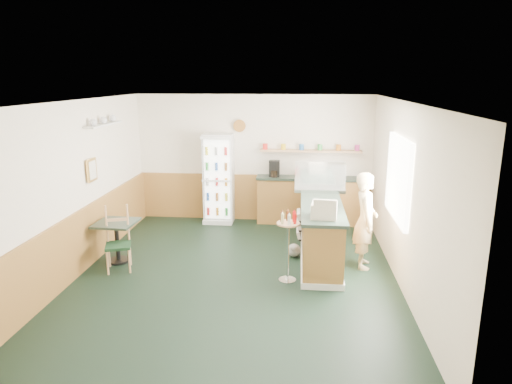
# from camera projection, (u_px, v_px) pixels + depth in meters

# --- Properties ---
(ground) EXTENTS (6.00, 6.00, 0.00)m
(ground) POSITION_uv_depth(u_px,v_px,m) (235.00, 275.00, 7.20)
(ground) COLOR black
(ground) RESTS_ON ground
(room_envelope) EXTENTS (5.04, 6.02, 2.72)m
(room_envelope) POSITION_uv_depth(u_px,v_px,m) (227.00, 171.00, 7.56)
(room_envelope) COLOR silver
(room_envelope) RESTS_ON ground
(service_counter) EXTENTS (0.68, 3.01, 1.01)m
(service_counter) POSITION_uv_depth(u_px,v_px,m) (320.00, 228.00, 8.00)
(service_counter) COLOR olive
(service_counter) RESTS_ON ground
(back_counter) EXTENTS (2.24, 0.42, 1.69)m
(back_counter) POSITION_uv_depth(u_px,v_px,m) (309.00, 198.00, 9.66)
(back_counter) COLOR olive
(back_counter) RESTS_ON ground
(drinks_fridge) EXTENTS (0.63, 0.53, 1.90)m
(drinks_fridge) POSITION_uv_depth(u_px,v_px,m) (219.00, 179.00, 9.68)
(drinks_fridge) COLOR silver
(drinks_fridge) RESTS_ON ground
(display_case) EXTENTS (0.92, 0.48, 0.52)m
(display_case) POSITION_uv_depth(u_px,v_px,m) (320.00, 177.00, 8.35)
(display_case) COLOR silver
(display_case) RESTS_ON service_counter
(cash_register) EXTENTS (0.41, 0.43, 0.22)m
(cash_register) POSITION_uv_depth(u_px,v_px,m) (324.00, 210.00, 6.78)
(cash_register) COLOR beige
(cash_register) RESTS_ON service_counter
(shopkeeper) EXTENTS (0.41, 0.55, 1.58)m
(shopkeeper) POSITION_uv_depth(u_px,v_px,m) (365.00, 221.00, 7.36)
(shopkeeper) COLOR tan
(shopkeeper) RESTS_ON ground
(condiment_stand) EXTENTS (0.35, 0.35, 1.09)m
(condiment_stand) POSITION_uv_depth(u_px,v_px,m) (288.00, 237.00, 6.84)
(condiment_stand) COLOR silver
(condiment_stand) RESTS_ON ground
(newspaper_rack) EXTENTS (0.09, 0.42, 0.50)m
(newspaper_rack) POSITION_uv_depth(u_px,v_px,m) (299.00, 224.00, 8.16)
(newspaper_rack) COLOR black
(newspaper_rack) RESTS_ON ground
(cafe_table) EXTENTS (0.68, 0.68, 0.70)m
(cafe_table) POSITION_uv_depth(u_px,v_px,m) (117.00, 234.00, 7.62)
(cafe_table) COLOR black
(cafe_table) RESTS_ON ground
(cafe_chair) EXTENTS (0.49, 0.50, 1.05)m
(cafe_chair) POSITION_uv_depth(u_px,v_px,m) (120.00, 236.00, 7.36)
(cafe_chair) COLOR #15311A
(cafe_chair) RESTS_ON ground
(dog_doorstop) EXTENTS (0.23, 0.30, 0.28)m
(dog_doorstop) POSITION_uv_depth(u_px,v_px,m) (294.00, 250.00, 7.91)
(dog_doorstop) COLOR #969691
(dog_doorstop) RESTS_ON ground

